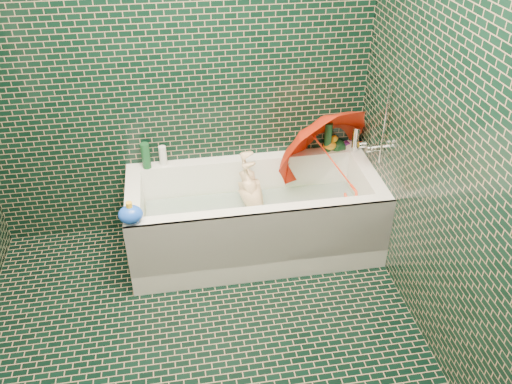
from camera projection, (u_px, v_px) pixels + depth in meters
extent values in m
plane|color=black|center=(205.00, 370.00, 3.02)|extent=(2.80, 2.80, 0.00)
plane|color=black|center=(175.00, 65.00, 3.46)|extent=(2.80, 0.00, 2.80)
plane|color=black|center=(472.00, 157.00, 2.50)|extent=(0.00, 2.80, 2.80)
cube|color=white|center=(254.00, 237.00, 3.87)|extent=(1.70, 0.75, 0.15)
cube|color=white|center=(247.00, 181.00, 3.99)|extent=(1.70, 0.10, 0.40)
cube|color=white|center=(263.00, 235.00, 3.45)|extent=(1.70, 0.10, 0.40)
cube|color=white|center=(366.00, 195.00, 3.83)|extent=(0.10, 0.55, 0.40)
cube|color=white|center=(136.00, 218.00, 3.61)|extent=(0.10, 0.55, 0.40)
cube|color=white|center=(264.00, 248.00, 3.46)|extent=(1.70, 0.02, 0.55)
cube|color=green|center=(254.00, 228.00, 3.83)|extent=(1.35, 0.47, 0.01)
cube|color=silver|center=(254.00, 212.00, 3.75)|extent=(1.48, 0.53, 0.00)
cylinder|color=silver|center=(376.00, 148.00, 3.62)|extent=(0.14, 0.05, 0.05)
cylinder|color=silver|center=(362.00, 145.00, 3.66)|extent=(0.05, 0.04, 0.04)
cylinder|color=silver|center=(385.00, 125.00, 3.42)|extent=(0.01, 0.01, 0.55)
imported|color=beige|center=(256.00, 206.00, 3.79)|extent=(0.84, 0.39, 0.31)
imported|color=red|center=(333.00, 161.00, 3.74)|extent=(1.09, 1.05, 1.13)
imported|color=white|center=(356.00, 151.00, 3.96)|extent=(0.13, 0.13, 0.25)
imported|color=#4D1C6B|center=(350.00, 149.00, 3.98)|extent=(0.12, 0.12, 0.19)
imported|color=#134321|center=(341.00, 151.00, 3.95)|extent=(0.15, 0.15, 0.16)
cylinder|color=#134321|center=(328.00, 137.00, 3.90)|extent=(0.07, 0.07, 0.22)
cylinder|color=silver|center=(355.00, 139.00, 3.90)|extent=(0.06, 0.06, 0.19)
cylinder|color=#134321|center=(146.00, 156.00, 3.71)|extent=(0.07, 0.07, 0.19)
cylinder|color=white|center=(163.00, 156.00, 3.75)|extent=(0.05, 0.05, 0.14)
ellipsoid|color=yellow|center=(330.00, 145.00, 3.94)|extent=(0.12, 0.11, 0.07)
sphere|color=yellow|center=(335.00, 139.00, 3.93)|extent=(0.05, 0.05, 0.05)
cone|color=orange|center=(337.00, 138.00, 3.94)|extent=(0.03, 0.03, 0.02)
ellipsoid|color=blue|center=(131.00, 214.00, 3.20)|extent=(0.16, 0.13, 0.11)
cylinder|color=yellow|center=(129.00, 205.00, 3.16)|extent=(0.04, 0.04, 0.04)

